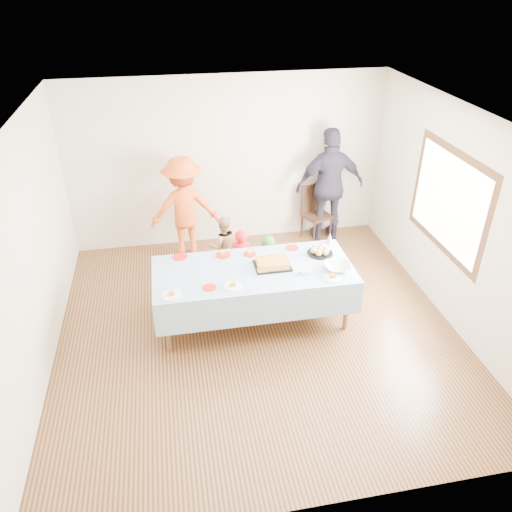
{
  "coord_description": "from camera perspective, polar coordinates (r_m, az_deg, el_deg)",
  "views": [
    {
      "loc": [
        -0.95,
        -4.98,
        4.11
      ],
      "look_at": [
        0.04,
        0.3,
        0.91
      ],
      "focal_mm": 35.0,
      "sensor_mm": 36.0,
      "label": 1
    }
  ],
  "objects": [
    {
      "name": "adult_right",
      "position": [
        8.25,
        8.42,
        7.95
      ],
      "size": [
        1.12,
        0.48,
        1.9
      ],
      "primitive_type": "imported",
      "rotation": [
        0.0,
        0.0,
        3.16
      ],
      "color": "#2D2837",
      "rests_on": "ground"
    },
    {
      "name": "plate_red_far_b",
      "position": [
        6.53,
        -3.78,
        0.13
      ],
      "size": [
        0.2,
        0.2,
        0.01
      ],
      "primitive_type": "cylinder",
      "color": "red",
      "rests_on": "party_table"
    },
    {
      "name": "dining_chair",
      "position": [
        8.43,
        6.68,
        5.33
      ],
      "size": [
        0.52,
        0.52,
        0.93
      ],
      "rotation": [
        0.0,
        0.0,
        0.36
      ],
      "color": "black",
      "rests_on": "ground"
    },
    {
      "name": "fork_pile",
      "position": [
        6.15,
        5.4,
        -1.81
      ],
      "size": [
        0.24,
        0.18,
        0.07
      ],
      "primitive_type": null,
      "color": "white",
      "rests_on": "party_table"
    },
    {
      "name": "birthday_cake",
      "position": [
        6.27,
        1.88,
        -0.88
      ],
      "size": [
        0.46,
        0.35,
        0.08
      ],
      "color": "black",
      "rests_on": "party_table"
    },
    {
      "name": "plate_white_left",
      "position": [
        5.84,
        -9.63,
        -4.44
      ],
      "size": [
        0.24,
        0.24,
        0.01
      ],
      "primitive_type": "cylinder",
      "color": "white",
      "rests_on": "party_table"
    },
    {
      "name": "plate_red_far_d",
      "position": [
        6.7,
        4.18,
        0.97
      ],
      "size": [
        0.17,
        0.17,
        0.01
      ],
      "primitive_type": "cylinder",
      "color": "red",
      "rests_on": "party_table"
    },
    {
      "name": "adult_left",
      "position": [
        7.79,
        -8.2,
        5.46
      ],
      "size": [
        1.08,
        0.65,
        1.64
      ],
      "primitive_type": "imported",
      "rotation": [
        0.0,
        0.0,
        3.18
      ],
      "color": "#E1561C",
      "rests_on": "ground"
    },
    {
      "name": "plate_red_far_c",
      "position": [
        6.54,
        -0.7,
        0.22
      ],
      "size": [
        0.16,
        0.16,
        0.01
      ],
      "primitive_type": "cylinder",
      "color": "red",
      "rests_on": "party_table"
    },
    {
      "name": "punch_bowl",
      "position": [
        6.28,
        9.29,
        -1.25
      ],
      "size": [
        0.32,
        0.32,
        0.08
      ],
      "primitive_type": "imported",
      "color": "silver",
      "rests_on": "party_table"
    },
    {
      "name": "ground",
      "position": [
        6.52,
        0.15,
        -8.25
      ],
      "size": [
        5.0,
        5.0,
        0.0
      ],
      "primitive_type": "plane",
      "color": "#402512",
      "rests_on": "ground"
    },
    {
      "name": "plate_red_near",
      "position": [
        5.91,
        -5.34,
        -3.59
      ],
      "size": [
        0.16,
        0.16,
        0.01
      ],
      "primitive_type": "cylinder",
      "color": "red",
      "rests_on": "party_table"
    },
    {
      "name": "room_walls",
      "position": [
        5.59,
        0.72,
        6.08
      ],
      "size": [
        5.04,
        5.04,
        2.72
      ],
      "color": "beige",
      "rests_on": "ground"
    },
    {
      "name": "plate_white_right",
      "position": [
        6.13,
        8.76,
        -2.47
      ],
      "size": [
        0.22,
        0.22,
        0.01
      ],
      "primitive_type": "cylinder",
      "color": "white",
      "rests_on": "party_table"
    },
    {
      "name": "toddler_right",
      "position": [
        7.38,
        -3.74,
        1.17
      ],
      "size": [
        0.47,
        0.38,
        0.94
      ],
      "primitive_type": "imported",
      "rotation": [
        0.0,
        0.0,
        3.19
      ],
      "color": "tan",
      "rests_on": "ground"
    },
    {
      "name": "toddler_mid",
      "position": [
        7.13,
        1.37,
        -0.58
      ],
      "size": [
        0.41,
        0.29,
        0.79
      ],
      "primitive_type": "imported",
      "rotation": [
        0.0,
        0.0,
        3.24
      ],
      "color": "#307326",
      "rests_on": "ground"
    },
    {
      "name": "toddler_left",
      "position": [
        7.0,
        -1.79,
        -0.48
      ],
      "size": [
        0.36,
        0.24,
        0.96
      ],
      "primitive_type": "imported",
      "rotation": [
        0.0,
        0.0,
        3.18
      ],
      "color": "red",
      "rests_on": "ground"
    },
    {
      "name": "party_hat",
      "position": [
        6.84,
        8.43,
        2.02
      ],
      "size": [
        0.09,
        0.09,
        0.15
      ],
      "primitive_type": "cone",
      "color": "silver",
      "rests_on": "party_table"
    },
    {
      "name": "party_table",
      "position": [
        6.26,
        -0.3,
        -1.92
      ],
      "size": [
        2.5,
        1.1,
        0.78
      ],
      "color": "#54381C",
      "rests_on": "ground"
    },
    {
      "name": "plate_white_mid",
      "position": [
        5.91,
        -2.66,
        -3.45
      ],
      "size": [
        0.22,
        0.22,
        0.01
      ],
      "primitive_type": "cylinder",
      "color": "white",
      "rests_on": "party_table"
    },
    {
      "name": "rolls_tray",
      "position": [
        6.59,
        7.35,
        0.58
      ],
      "size": [
        0.34,
        0.34,
        0.1
      ],
      "color": "black",
      "rests_on": "party_table"
    },
    {
      "name": "plate_red_far_a",
      "position": [
        6.55,
        -8.7,
        -0.09
      ],
      "size": [
        0.19,
        0.19,
        0.01
      ],
      "primitive_type": "cylinder",
      "color": "red",
      "rests_on": "party_table"
    }
  ]
}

